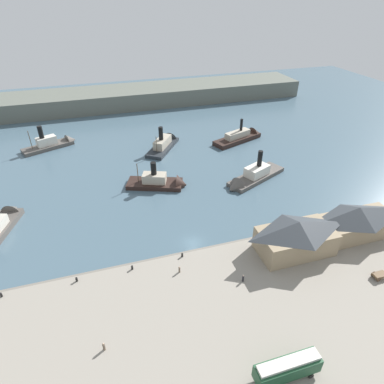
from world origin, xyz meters
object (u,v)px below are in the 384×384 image
(mooring_post_center_east, at_px, (182,255))
(mooring_post_east, at_px, (77,280))
(horse_cart, at_px, (384,273))
(pedestrian_walking_west, at_px, (179,270))
(ferry_shed_west_terminal, at_px, (356,221))
(pedestrian_near_cart, at_px, (243,278))
(pedestrian_near_east_shed, at_px, (104,347))
(ferry_near_quay, at_px, (250,178))
(street_tram, at_px, (288,368))
(mooring_post_west, at_px, (1,295))
(mooring_post_center_west, at_px, (132,268))
(ferry_departing_north, at_px, (163,182))
(ferry_mid_harbor, at_px, (54,143))
(ferry_shed_east_terminal, at_px, (296,236))
(ferry_approaching_east, at_px, (165,143))
(ferry_outer_harbor, at_px, (0,224))
(ferry_moored_east, at_px, (242,136))

(mooring_post_center_east, bearing_deg, mooring_post_east, -178.64)
(horse_cart, height_order, pedestrian_walking_west, horse_cart)
(horse_cart, distance_m, mooring_post_center_east, 41.56)
(ferry_shed_west_terminal, bearing_deg, mooring_post_east, 176.37)
(pedestrian_near_cart, xyz_separation_m, pedestrian_near_east_shed, (-27.75, -6.73, 0.03))
(pedestrian_walking_west, relative_size, ferry_near_quay, 0.07)
(pedestrian_walking_west, bearing_deg, ferry_shed_west_terminal, -0.42)
(pedestrian_walking_west, distance_m, mooring_post_center_east, 4.58)
(street_tram, bearing_deg, mooring_post_west, 146.31)
(mooring_post_center_west, xyz_separation_m, ferry_departing_north, (14.06, 32.79, -0.37))
(ferry_departing_north, bearing_deg, mooring_post_center_east, -95.38)
(mooring_post_east, distance_m, ferry_mid_harbor, 73.22)
(ferry_departing_north, bearing_deg, street_tram, -85.43)
(ferry_shed_east_terminal, height_order, pedestrian_near_east_shed, ferry_shed_east_terminal)
(ferry_approaching_east, bearing_deg, pedestrian_walking_west, -100.55)
(pedestrian_near_east_shed, bearing_deg, ferry_approaching_east, 69.95)
(pedestrian_near_east_shed, xyz_separation_m, mooring_post_center_west, (6.95, 16.53, -0.32))
(ferry_outer_harbor, bearing_deg, ferry_mid_harbor, 77.66)
(ferry_shed_west_terminal, bearing_deg, street_tram, -142.66)
(horse_cart, distance_m, mooring_post_center_west, 51.57)
(mooring_post_east, height_order, ferry_near_quay, ferry_near_quay)
(ferry_departing_north, bearing_deg, ferry_shed_west_terminal, -44.19)
(mooring_post_center_west, bearing_deg, pedestrian_near_cart, -25.23)
(pedestrian_near_cart, xyz_separation_m, ferry_approaching_east, (0.48, 70.60, -0.52))
(street_tram, xyz_separation_m, pedestrian_near_east_shed, (-25.96, 12.54, -1.61))
(mooring_post_west, relative_size, ferry_approaching_east, 0.05)
(mooring_post_center_east, xyz_separation_m, ferry_outer_harbor, (-40.22, 24.35, -0.33))
(ferry_shed_east_terminal, height_order, mooring_post_center_west, ferry_shed_east_terminal)
(mooring_post_west, bearing_deg, ferry_outer_harbor, 99.79)
(ferry_approaching_east, distance_m, ferry_moored_east, 30.53)
(ferry_departing_north, relative_size, ferry_mid_harbor, 0.94)
(mooring_post_west, relative_size, ferry_mid_harbor, 0.04)
(pedestrian_near_cart, xyz_separation_m, ferry_departing_north, (-6.73, 42.59, -0.66))
(pedestrian_near_east_shed, relative_size, mooring_post_east, 1.88)
(ferry_shed_east_terminal, relative_size, pedestrian_walking_west, 10.89)
(mooring_post_center_west, relative_size, mooring_post_center_east, 1.00)
(mooring_post_east, relative_size, ferry_near_quay, 0.04)
(mooring_post_center_east, distance_m, ferry_mid_harbor, 78.17)
(pedestrian_walking_west, height_order, mooring_post_west, pedestrian_walking_west)
(mooring_post_east, bearing_deg, ferry_moored_east, 42.78)
(pedestrian_walking_west, distance_m, ferry_moored_east, 74.98)
(mooring_post_center_west, bearing_deg, ferry_mid_harbor, 104.40)
(ferry_mid_harbor, distance_m, ferry_outer_harbor, 49.08)
(pedestrian_walking_west, height_order, mooring_post_east, pedestrian_walking_west)
(ferry_moored_east, bearing_deg, street_tram, -110.54)
(pedestrian_near_cart, bearing_deg, pedestrian_walking_west, 152.04)
(ferry_approaching_east, bearing_deg, ferry_departing_north, -104.43)
(ferry_shed_west_terminal, height_order, pedestrian_near_cart, ferry_shed_west_terminal)
(horse_cart, xyz_separation_m, ferry_mid_harbor, (-67.33, 89.98, -0.67))
(mooring_post_center_east, height_order, ferry_moored_east, ferry_moored_east)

